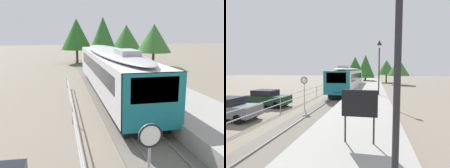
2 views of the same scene
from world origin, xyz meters
TOP-DOWN VIEW (x-y plane):
  - ground_plane at (-3.00, 22.00)m, footprint 160.00×160.00m
  - track_rails at (0.00, 22.00)m, footprint 3.20×60.00m
  - commuter_train at (0.00, 26.50)m, footprint 2.82×18.09m
  - station_platform at (3.25, 22.00)m, footprint 3.90×60.00m
  - platform_lamp_mid_platform at (4.38, 17.27)m, footprint 0.34×0.34m
  - platform_notice_board at (3.51, 5.08)m, footprint 1.20×0.08m
  - speed_limit_sign at (-1.80, 13.27)m, footprint 0.61×0.10m
  - carpark_fence at (-3.30, 12.00)m, footprint 0.06×36.06m
  - parked_hatchback_grey at (-5.66, 9.34)m, footprint 4.03×1.82m
  - parked_hatchback_dark_green at (-5.66, 13.87)m, footprint 4.07×1.93m
  - tree_behind_carpark at (-1.21, 47.00)m, footprint 4.72×4.72m
  - tree_behind_station_far at (6.91, 48.17)m, footprint 4.88×4.88m
  - tree_distant_left at (1.83, 41.01)m, footprint 4.22×4.22m
  - tree_distant_centre at (9.10, 41.45)m, footprint 4.89×4.89m

SIDE VIEW (x-z plane):
  - ground_plane at x=-3.00m, z-range 0.00..0.00m
  - track_rails at x=0.00m, z-range -0.04..0.10m
  - station_platform at x=3.25m, z-range 0.00..0.90m
  - parked_hatchback_grey at x=-5.66m, z-range 0.03..1.56m
  - parked_hatchback_dark_green at x=-5.66m, z-range 0.03..1.56m
  - carpark_fence at x=-3.30m, z-range 0.28..1.53m
  - speed_limit_sign at x=-1.80m, z-range 0.72..3.53m
  - commuter_train at x=0.00m, z-range 0.27..4.01m
  - platform_notice_board at x=3.51m, z-range 1.29..3.09m
  - tree_distant_centre at x=9.10m, z-range 1.00..6.94m
  - tree_behind_station_far at x=6.91m, z-range 1.04..6.99m
  - tree_distant_left at x=1.83m, z-range 0.79..7.58m
  - tree_behind_carpark at x=-1.21m, z-range 1.08..7.90m
  - platform_lamp_mid_platform at x=4.38m, z-range 1.95..7.30m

